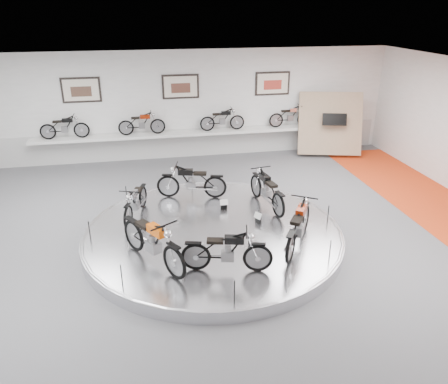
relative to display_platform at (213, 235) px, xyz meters
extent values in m
plane|color=#545456|center=(0.00, -0.30, -0.15)|extent=(16.00, 16.00, 0.00)
plane|color=white|center=(0.00, -0.30, 3.85)|extent=(16.00, 16.00, 0.00)
plane|color=white|center=(0.00, 6.70, 1.85)|extent=(16.00, 0.00, 16.00)
cube|color=#BCBCBA|center=(0.00, 6.68, 0.40)|extent=(15.68, 0.04, 1.10)
cylinder|color=silver|center=(0.00, 0.00, 0.00)|extent=(6.40, 6.40, 0.30)
torus|color=#B2B2BA|center=(0.00, 0.00, 0.12)|extent=(6.40, 6.40, 0.10)
cube|color=silver|center=(0.00, 6.40, 0.85)|extent=(11.00, 0.55, 0.10)
cube|color=beige|center=(-3.50, 6.66, 2.55)|extent=(1.35, 0.06, 0.88)
cube|color=beige|center=(0.00, 6.66, 2.55)|extent=(1.35, 0.06, 0.88)
cube|color=beige|center=(3.50, 6.66, 2.55)|extent=(1.35, 0.06, 0.88)
cube|color=tan|center=(5.60, 5.80, 1.10)|extent=(2.56, 1.52, 2.30)
camera|label=1|loc=(-1.62, -9.49, 5.33)|focal=35.00mm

